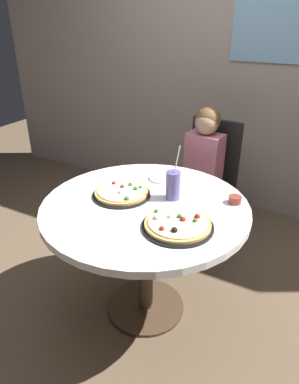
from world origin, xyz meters
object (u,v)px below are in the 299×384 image
chair_wooden (208,174)px  pizza_veggie (178,225)px  soda_cup (173,185)px  sauce_bowl (235,200)px  plate_small (163,178)px  pizza_cheese (122,193)px  dining_table (145,221)px  diner_child (198,188)px

chair_wooden → pizza_veggie: size_ratio=2.72×
soda_cup → pizza_veggie: bearing=-60.3°
pizza_veggie → sauce_bowl: (0.17, 0.37, 0.00)m
chair_wooden → plate_small: 0.71m
pizza_cheese → chair_wooden: bearing=80.1°
plate_small → chair_wooden: bearing=84.0°
pizza_veggie → sauce_bowl: 0.41m
pizza_veggie → sauce_bowl: size_ratio=4.99×
chair_wooden → sauce_bowl: (0.41, -0.76, 0.24)m
pizza_veggie → pizza_cheese: (-0.42, 0.15, -0.00)m
dining_table → sauce_bowl: sauce_bowl is taller
chair_wooden → plate_small: (-0.07, -0.67, 0.22)m
pizza_cheese → soda_cup: (0.27, 0.11, 0.06)m
chair_wooden → plate_small: bearing=-96.0°
chair_wooden → soda_cup: size_ratio=3.10×
pizza_veggie → dining_table: bearing=152.6°
pizza_veggie → pizza_cheese: bearing=159.7°
diner_child → soda_cup: (0.11, -0.70, 0.35)m
chair_wooden → soda_cup: soda_cup is taller
dining_table → soda_cup: soda_cup is taller
dining_table → chair_wooden: size_ratio=1.18×
pizza_cheese → sauce_bowl: bearing=20.6°
pizza_veggie → plate_small: bearing=123.5°
dining_table → diner_child: 0.84m
soda_cup → dining_table: bearing=-128.4°
diner_child → soda_cup: 0.78m
sauce_bowl → soda_cup: bearing=-160.4°
plate_small → pizza_cheese: bearing=-107.9°
chair_wooden → sauce_bowl: chair_wooden is taller
pizza_cheese → plate_small: pizza_cheese is taller
dining_table → sauce_bowl: size_ratio=16.07×
pizza_cheese → soda_cup: bearing=21.9°
dining_table → chair_wooden: (0.01, 1.01, -0.11)m
diner_child → sauce_bowl: 0.78m
soda_cup → sauce_bowl: soda_cup is taller
dining_table → pizza_veggie: (0.25, -0.13, 0.12)m
pizza_cheese → sauce_bowl: pizza_cheese is taller
pizza_veggie → plate_small: 0.57m
sauce_bowl → diner_child: bearing=126.3°
dining_table → diner_child: size_ratio=1.04×
pizza_cheese → soda_cup: 0.29m
pizza_veggie → plate_small: pizza_veggie is taller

